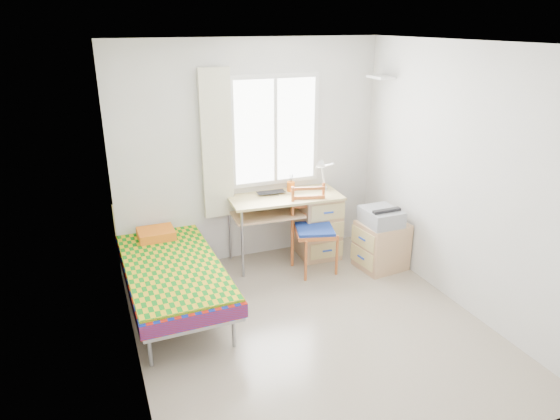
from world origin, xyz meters
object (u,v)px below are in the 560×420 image
object	(u,v)px
chair	(313,224)
bed	(171,267)
desk	(312,221)
printer	(381,216)
cabinet	(381,245)

from	to	relation	value
chair	bed	bearing A→B (deg)	-157.92
bed	chair	distance (m)	1.69
desk	chair	xyz separation A→B (m)	(-0.15, -0.36, 0.12)
bed	desk	size ratio (longest dim) A/B	1.47
desk	chair	size ratio (longest dim) A/B	1.34
bed	printer	world-z (taller)	bed
bed	cabinet	xyz separation A→B (m)	(2.44, -0.09, -0.13)
chair	printer	xyz separation A→B (m)	(0.72, -0.28, 0.10)
desk	printer	xyz separation A→B (m)	(0.58, -0.64, 0.22)
printer	chair	bearing A→B (deg)	158.10
desk	chair	world-z (taller)	chair
cabinet	printer	distance (m)	0.38
bed	printer	size ratio (longest dim) A/B	4.43
cabinet	printer	xyz separation A→B (m)	(-0.04, -0.01, 0.38)
desk	cabinet	xyz separation A→B (m)	(0.62, -0.63, -0.16)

